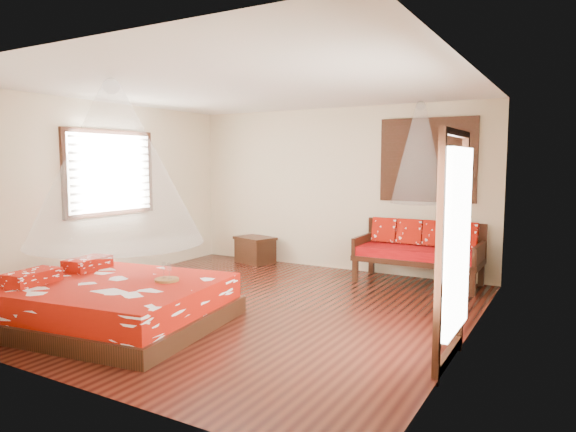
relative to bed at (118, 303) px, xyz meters
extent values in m
cube|color=black|center=(0.83, 1.40, -0.26)|extent=(5.50, 5.50, 0.02)
cube|color=silver|center=(0.83, 1.40, 2.56)|extent=(5.50, 5.50, 0.02)
cube|color=beige|center=(-1.93, 1.40, 1.15)|extent=(0.02, 5.50, 2.80)
cube|color=beige|center=(3.59, 1.40, 1.15)|extent=(0.02, 5.50, 2.80)
cube|color=beige|center=(0.83, 4.16, 1.15)|extent=(5.50, 0.02, 2.80)
cube|color=beige|center=(0.83, -1.36, 1.15)|extent=(5.50, 0.02, 2.80)
cube|color=black|center=(0.02, 0.00, -0.15)|extent=(2.49, 2.31, 0.20)
cube|color=#940F04|center=(0.02, 0.00, 0.10)|extent=(2.38, 2.20, 0.30)
cube|color=#940F04|center=(-0.76, -0.54, 0.32)|extent=(0.40, 0.63, 0.15)
cube|color=#940F04|center=(-0.88, 0.31, 0.32)|extent=(0.40, 0.63, 0.15)
cube|color=black|center=(1.56, 3.35, -0.04)|extent=(0.08, 0.08, 0.42)
cube|color=black|center=(3.31, 3.35, -0.04)|extent=(0.08, 0.08, 0.42)
cube|color=black|center=(1.56, 4.06, -0.04)|extent=(0.08, 0.08, 0.42)
cube|color=black|center=(3.31, 4.06, -0.04)|extent=(0.08, 0.08, 0.42)
cube|color=black|center=(2.43, 3.70, 0.13)|extent=(1.87, 0.83, 0.08)
cube|color=#890407|center=(2.43, 3.70, 0.24)|extent=(1.81, 0.77, 0.14)
cube|color=black|center=(2.43, 4.08, 0.42)|extent=(1.87, 0.06, 0.55)
cube|color=black|center=(1.54, 3.70, 0.29)|extent=(0.06, 0.83, 0.30)
cube|color=black|center=(3.33, 3.70, 0.29)|extent=(0.06, 0.83, 0.30)
cube|color=#940F04|center=(1.81, 3.96, 0.51)|extent=(0.40, 0.20, 0.41)
cube|color=#940F04|center=(2.23, 3.96, 0.51)|extent=(0.40, 0.20, 0.41)
cube|color=#940F04|center=(2.64, 3.96, 0.51)|extent=(0.40, 0.20, 0.41)
cube|color=#940F04|center=(3.06, 3.96, 0.51)|extent=(0.40, 0.20, 0.41)
cube|color=black|center=(-0.66, 3.85, -0.03)|extent=(0.77, 0.65, 0.44)
cube|color=black|center=(-0.66, 3.85, 0.21)|extent=(0.82, 0.70, 0.05)
cube|color=black|center=(2.43, 4.12, 1.65)|extent=(1.52, 0.06, 1.32)
cube|color=black|center=(2.43, 4.11, 1.65)|extent=(1.35, 0.04, 1.10)
cube|color=black|center=(-1.89, 1.60, 1.45)|extent=(0.08, 1.74, 1.34)
cube|color=silver|center=(-1.85, 1.60, 1.45)|extent=(0.04, 1.54, 1.10)
cube|color=black|center=(3.55, 0.80, 0.80)|extent=(0.08, 1.02, 2.16)
cube|color=white|center=(3.53, 0.80, 0.90)|extent=(0.03, 0.82, 1.70)
cylinder|color=brown|center=(0.46, 0.32, 0.26)|extent=(0.28, 0.28, 0.03)
cone|color=silver|center=(0.02, 0.00, 1.60)|extent=(1.95, 1.95, 1.80)
cone|color=silver|center=(2.43, 3.65, 1.75)|extent=(0.82, 0.82, 1.50)
camera|label=1|loc=(4.57, -4.02, 1.61)|focal=32.00mm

